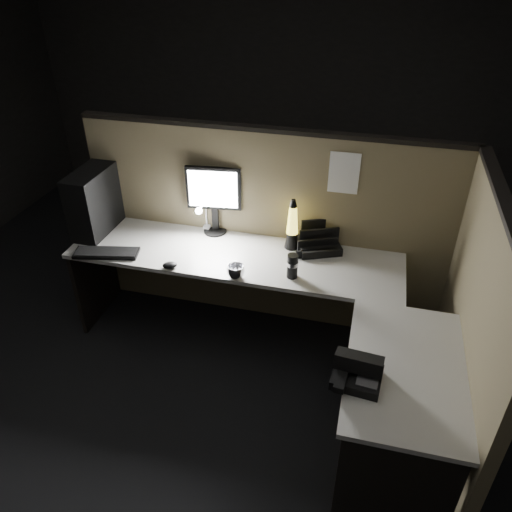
% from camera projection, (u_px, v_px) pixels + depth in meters
% --- Properties ---
extents(floor, '(6.00, 6.00, 0.00)m').
position_uv_depth(floor, '(233.00, 397.00, 3.31)').
color(floor, black).
rests_on(floor, ground).
extents(room_shell, '(6.00, 6.00, 6.00)m').
position_uv_depth(room_shell, '(225.00, 170.00, 2.43)').
color(room_shell, silver).
rests_on(room_shell, ground).
extents(partition_back, '(2.66, 0.06, 1.50)m').
position_uv_depth(partition_back, '(266.00, 231.00, 3.66)').
color(partition_back, brown).
rests_on(partition_back, ground).
extents(partition_right, '(0.06, 1.66, 1.50)m').
position_uv_depth(partition_right, '(469.00, 336.00, 2.71)').
color(partition_right, brown).
rests_on(partition_right, ground).
extents(desk, '(2.60, 1.60, 0.73)m').
position_uv_depth(desk, '(269.00, 310.00, 3.17)').
color(desk, '#AEACA4').
rests_on(desk, ground).
extents(pc_tower, '(0.21, 0.45, 0.47)m').
position_uv_depth(pc_tower, '(94.00, 202.00, 3.59)').
color(pc_tower, black).
rests_on(pc_tower, desk).
extents(monitor, '(0.39, 0.17, 0.50)m').
position_uv_depth(monitor, '(214.00, 194.00, 3.53)').
color(monitor, black).
rests_on(monitor, desk).
extents(keyboard, '(0.46, 0.23, 0.02)m').
position_uv_depth(keyboard, '(107.00, 253.00, 3.43)').
color(keyboard, black).
rests_on(keyboard, desk).
extents(mouse, '(0.12, 0.10, 0.04)m').
position_uv_depth(mouse, '(170.00, 265.00, 3.29)').
color(mouse, black).
rests_on(mouse, desk).
extents(clip_lamp, '(0.05, 0.20, 0.25)m').
position_uv_depth(clip_lamp, '(203.00, 216.00, 3.58)').
color(clip_lamp, silver).
rests_on(clip_lamp, desk).
extents(organizer, '(0.36, 0.34, 0.21)m').
position_uv_depth(organizer, '(319.00, 242.00, 3.47)').
color(organizer, black).
rests_on(organizer, desk).
extents(lava_lamp, '(0.10, 0.10, 0.37)m').
position_uv_depth(lava_lamp, '(292.00, 228.00, 3.43)').
color(lava_lamp, black).
rests_on(lava_lamp, desk).
extents(travel_mug, '(0.07, 0.07, 0.17)m').
position_uv_depth(travel_mug, '(292.00, 266.00, 3.16)').
color(travel_mug, black).
rests_on(travel_mug, desk).
extents(steel_mug, '(0.14, 0.14, 0.09)m').
position_uv_depth(steel_mug, '(236.00, 272.00, 3.18)').
color(steel_mug, silver).
rests_on(steel_mug, desk).
extents(figurine, '(0.06, 0.06, 0.06)m').
position_uv_depth(figurine, '(322.00, 243.00, 3.46)').
color(figurine, '#FBA727').
rests_on(figurine, desk).
extents(pinned_paper, '(0.20, 0.00, 0.28)m').
position_uv_depth(pinned_paper, '(344.00, 173.00, 3.24)').
color(pinned_paper, white).
rests_on(pinned_paper, partition_back).
extents(desk_phone, '(0.25, 0.26, 0.14)m').
position_uv_depth(desk_phone, '(357.00, 371.00, 2.45)').
color(desk_phone, black).
rests_on(desk_phone, desk).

